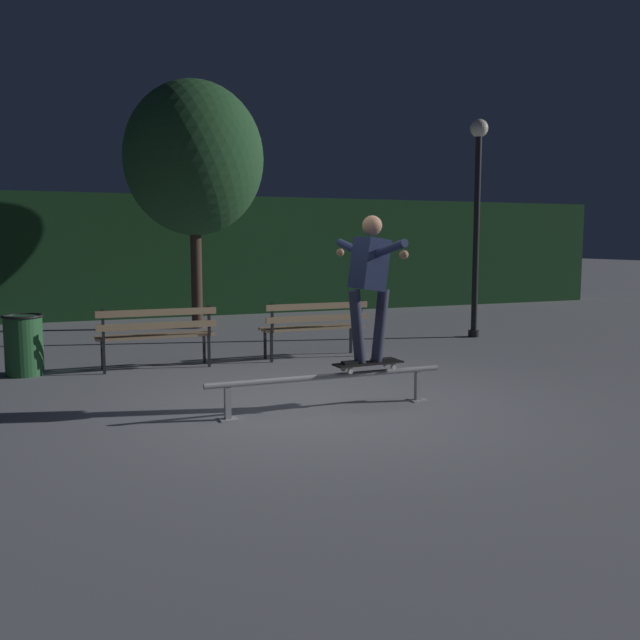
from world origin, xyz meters
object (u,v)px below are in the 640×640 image
Objects in this scene: tree_behind_benches at (194,159)px; lamp_post_right at (477,200)px; grind_rail at (328,382)px; skateboard at (368,364)px; park_bench_left_center at (315,323)px; skateboarder at (369,276)px; trash_can at (24,344)px; park_bench_leftmost at (156,331)px.

lamp_post_right is (4.44, -3.17, -0.87)m from tree_behind_benches.
tree_behind_benches reaches higher than grind_rail.
park_bench_left_center reaches higher than skateboard.
skateboard is at bearing -176.22° from skateboarder.
tree_behind_benches reaches higher than skateboarder.
grind_rail is at bearing 180.00° from skateboard.
grind_rail is at bearing -46.97° from trash_can.
skateboard is (0.47, -0.00, 0.16)m from grind_rail.
park_bench_leftmost is 6.28m from lamp_post_right.
lamp_post_right is 4.88× the size of trash_can.
tree_behind_benches is 6.08× the size of trash_can.
trash_can is (-4.01, 0.26, -0.12)m from park_bench_left_center.
tree_behind_benches is (-0.88, 4.19, 2.81)m from park_bench_left_center.
trash_can is (-3.46, 3.20, -0.04)m from skateboard.
grind_rail is at bearing -139.07° from lamp_post_right.
lamp_post_right reaches higher than skateboarder.
trash_can is at bearing 176.33° from park_bench_left_center.
tree_behind_benches is 5.82m from trash_can.
skateboarder is (0.00, 0.00, 0.94)m from skateboard.
skateboard is 0.20× the size of lamp_post_right.
grind_rail is 7.76m from tree_behind_benches.
skateboard reaches higher than grind_rail.
grind_rail is 0.54× the size of tree_behind_benches.
grind_rail is at bearing -91.11° from tree_behind_benches.
trash_can is at bearing -174.22° from lamp_post_right.
park_bench_leftmost is (-1.78, 2.94, 0.08)m from skateboard.
skateboarder is 1.95× the size of trash_can.
grind_rail is 1.19m from skateboarder.
tree_behind_benches reaches higher than lamp_post_right.
skateboarder is 5.81m from lamp_post_right.
park_bench_left_center is 4.18m from lamp_post_right.
skateboarder is 7.41m from tree_behind_benches.
skateboard is at bearing -42.81° from trash_can.
skateboarder is at bearing 3.78° from skateboard.
skateboarder reaches higher than skateboard.
trash_can is (-1.68, 0.26, -0.12)m from park_bench_leftmost.
grind_rail is 1.64× the size of park_bench_leftmost.
tree_behind_benches reaches higher than park_bench_left_center.
lamp_post_right is (4.58, 3.97, 2.18)m from grind_rail.
skateboarder reaches higher than park_bench_left_center.
park_bench_leftmost is 1.70m from trash_can.
lamp_post_right is at bearing 40.93° from grind_rail.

